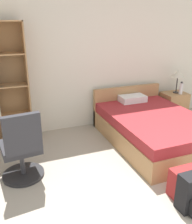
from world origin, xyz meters
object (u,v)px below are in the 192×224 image
at_px(nightstand, 173,105).
at_px(backpack_red, 184,183).
at_px(bed, 152,127).
at_px(water_bottle, 181,88).
at_px(office_chair, 22,150).
at_px(table_lamp, 178,74).

height_order(nightstand, backpack_red, nightstand).
xyz_separation_m(bed, backpack_red, (-0.46, -1.38, -0.09)).
bearing_deg(water_bottle, office_chair, -163.01).
bearing_deg(table_lamp, bed, -144.35).
bearing_deg(office_chair, bed, 9.22).
bearing_deg(water_bottle, backpack_red, -127.17).
distance_m(office_chair, table_lamp, 3.49).
height_order(office_chair, backpack_red, office_chair).
distance_m(nightstand, backpack_red, 2.60).
bearing_deg(office_chair, water_bottle, 16.99).
xyz_separation_m(bed, nightstand, (1.03, 0.75, 0.02)).
distance_m(bed, backpack_red, 1.46).
relative_size(nightstand, table_lamp, 1.16).
bearing_deg(nightstand, bed, -143.85).
bearing_deg(backpack_red, table_lamp, 54.76).
xyz_separation_m(bed, table_lamp, (1.06, 0.76, 0.69)).
height_order(table_lamp, water_bottle, table_lamp).
bearing_deg(backpack_red, nightstand, 55.21).
height_order(office_chair, nightstand, office_chair).
bearing_deg(water_bottle, nightstand, 119.40).
bearing_deg(water_bottle, table_lamp, 103.52).
distance_m(table_lamp, water_bottle, 0.30).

